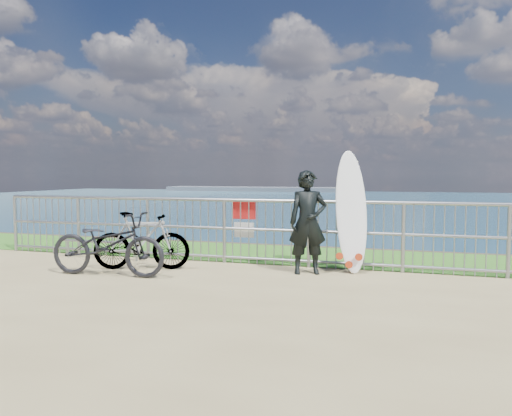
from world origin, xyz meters
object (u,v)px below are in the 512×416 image
(surfer, at_px, (308,222))
(surfboard, at_px, (351,216))
(bicycle_near, at_px, (108,244))
(bicycle_far, at_px, (141,241))

(surfer, relative_size, surfboard, 0.83)
(surfboard, bearing_deg, surfer, -150.02)
(surfboard, distance_m, bicycle_near, 3.80)
(surfboard, height_order, bicycle_far, surfboard)
(surfboard, bearing_deg, bicycle_far, -165.70)
(surfer, bearing_deg, bicycle_near, -179.66)
(surfer, bearing_deg, surfboard, 9.90)
(surfer, distance_m, bicycle_near, 3.08)
(bicycle_near, bearing_deg, surfboard, -71.55)
(surfer, distance_m, bicycle_far, 2.70)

